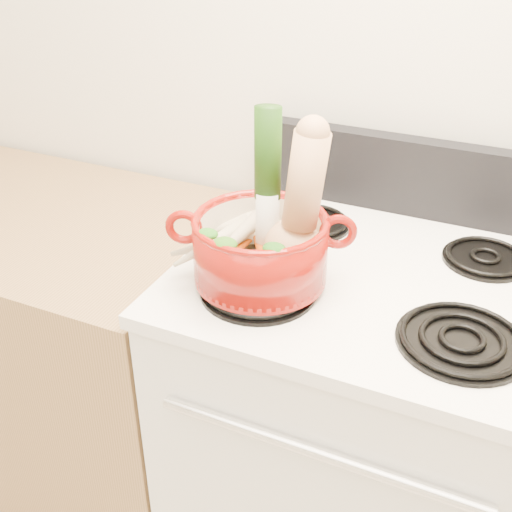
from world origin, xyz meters
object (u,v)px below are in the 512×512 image
at_px(squash, 298,203).
at_px(leek, 268,185).
at_px(stove_body, 357,446).
at_px(dutch_oven, 260,249).

xyz_separation_m(squash, leek, (-0.06, 0.01, 0.02)).
distance_m(squash, leek, 0.07).
xyz_separation_m(stove_body, dutch_oven, (-0.20, -0.14, 0.57)).
bearing_deg(stove_body, squash, -139.08).
bearing_deg(squash, stove_body, 24.90).
height_order(dutch_oven, leek, leek).
bearing_deg(dutch_oven, leek, 64.24).
distance_m(stove_body, squash, 0.69).
height_order(stove_body, leek, leek).
height_order(stove_body, squash, squash).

